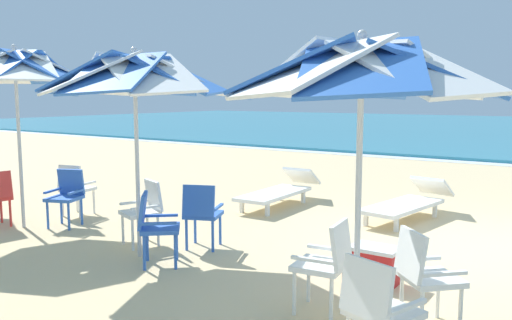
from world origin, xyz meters
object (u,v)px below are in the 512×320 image
sun_lounger_1 (408,202)px  cooler_box (375,265)px  beach_umbrella_0 (361,73)px  beach_umbrella_2 (15,69)px  plastic_chair_3 (145,208)px  plastic_chair_0 (327,261)px  plastic_chair_5 (154,224)px  plastic_chair_7 (67,194)px  plastic_chair_1 (378,307)px  sun_lounger_2 (280,190)px  plastic_chair_2 (424,273)px  beach_umbrella_1 (135,77)px  plastic_chair_6 (75,186)px  plastic_chair_4 (202,212)px

sun_lounger_1 → cooler_box: (0.63, -3.07, -0.08)m
beach_umbrella_0 → beach_umbrella_2: (-5.64, 0.57, 0.22)m
beach_umbrella_0 → cooler_box: 2.37m
beach_umbrella_2 → plastic_chair_3: bearing=9.8°
plastic_chair_0 → beach_umbrella_2: (-5.23, 0.27, 1.88)m
plastic_chair_5 → plastic_chair_7: bearing=166.3°
beach_umbrella_0 → plastic_chair_3: bearing=164.5°
plastic_chair_0 → plastic_chair_3: size_ratio=1.00×
beach_umbrella_2 → plastic_chair_5: bearing=-3.3°
beach_umbrella_0 → plastic_chair_3: size_ratio=2.88×
sun_lounger_1 → beach_umbrella_2: bearing=-141.1°
beach_umbrella_0 → plastic_chair_1: (0.36, -0.45, -1.67)m
plastic_chair_5 → sun_lounger_2: bearing=98.4°
plastic_chair_2 → beach_umbrella_2: beach_umbrella_2 is taller
beach_umbrella_0 → cooler_box: beach_umbrella_0 is taller
plastic_chair_5 → beach_umbrella_1: bearing=161.7°
beach_umbrella_2 → plastic_chair_6: (0.02, 0.93, -1.88)m
beach_umbrella_1 → sun_lounger_1: beach_umbrella_1 is taller
plastic_chair_6 → plastic_chair_5: bearing=-20.5°
plastic_chair_0 → plastic_chair_2: bearing=11.8°
plastic_chair_4 → plastic_chair_5: same height
plastic_chair_7 → sun_lounger_2: bearing=58.2°
beach_umbrella_0 → plastic_chair_2: bearing=48.7°
sun_lounger_1 → beach_umbrella_1: bearing=-119.3°
beach_umbrella_0 → plastic_chair_5: size_ratio=2.88×
plastic_chair_1 → cooler_box: size_ratio=1.73×
plastic_chair_3 → plastic_chair_6: size_ratio=1.00×
plastic_chair_7 → sun_lounger_2: (1.92, 3.10, -0.22)m
sun_lounger_2 → cooler_box: bearing=-44.1°
plastic_chair_4 → plastic_chair_6: size_ratio=1.00×
beach_umbrella_1 → sun_lounger_2: 4.06m
beach_umbrella_2 → cooler_box: (5.31, 0.71, -2.18)m
plastic_chair_0 → beach_umbrella_1: beach_umbrella_1 is taller
plastic_chair_2 → sun_lounger_1: size_ratio=0.39×
plastic_chair_2 → beach_umbrella_2: bearing=179.1°
plastic_chair_1 → sun_lounger_1: size_ratio=0.39×
beach_umbrella_0 → plastic_chair_7: (-5.17, 1.01, -1.67)m
plastic_chair_7 → cooler_box: (4.84, 0.28, -0.30)m
beach_umbrella_2 → sun_lounger_1: beach_umbrella_2 is taller
plastic_chair_1 → beach_umbrella_2: bearing=170.3°
beach_umbrella_1 → beach_umbrella_0: bearing=-9.8°
plastic_chair_1 → beach_umbrella_1: 3.99m
plastic_chair_6 → plastic_chair_0: bearing=-13.0°
plastic_chair_3 → plastic_chair_5: bearing=-36.9°
cooler_box → plastic_chair_3: bearing=-173.8°
plastic_chair_5 → plastic_chair_6: size_ratio=1.00×
plastic_chair_0 → plastic_chair_6: same height
plastic_chair_1 → plastic_chair_5: (-3.06, 0.86, 0.00)m
beach_umbrella_0 → plastic_chair_7: size_ratio=2.88×
plastic_chair_5 → cooler_box: bearing=20.4°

